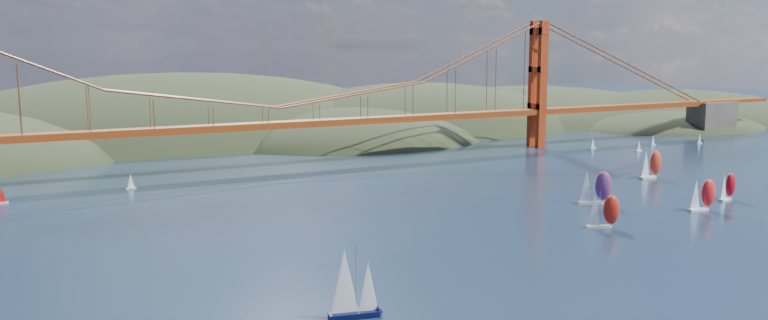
{
  "coord_description": "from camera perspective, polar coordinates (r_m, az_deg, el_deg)",
  "views": [
    {
      "loc": [
        -93.62,
        -79.12,
        44.26
      ],
      "look_at": [
        -4.0,
        90.0,
        15.0
      ],
      "focal_mm": 35.0,
      "sensor_mm": 36.0,
      "label": 1
    }
  ],
  "objects": [
    {
      "name": "headlands",
      "position": [
        387.5,
        -6.65,
        0.22
      ],
      "size": [
        725.0,
        225.0,
        96.0
      ],
      "color": "black",
      "rests_on": "ground"
    },
    {
      "name": "bridge",
      "position": [
        275.18,
        -8.44,
        6.09
      ],
      "size": [
        552.0,
        12.0,
        55.0
      ],
      "color": "#7F340D",
      "rests_on": "ground"
    },
    {
      "name": "sloop_navy",
      "position": [
        123.83,
        -2.49,
        -9.45
      ],
      "size": [
        8.7,
        5.56,
        12.98
      ],
      "rotation": [
        0.0,
        0.0,
        -0.21
      ],
      "color": "black",
      "rests_on": "ground"
    },
    {
      "name": "racer_0",
      "position": [
        190.96,
        16.31,
        -3.72
      ],
      "size": [
        8.26,
        5.98,
        9.28
      ],
      "rotation": [
        0.0,
        0.0,
        -0.45
      ],
      "color": "white",
      "rests_on": "ground"
    },
    {
      "name": "racer_1",
      "position": [
        219.64,
        23.05,
        -2.41
      ],
      "size": [
        8.62,
        3.81,
        9.77
      ],
      "rotation": [
        0.0,
        0.0,
        -0.1
      ],
      "color": "white",
      "rests_on": "ground"
    },
    {
      "name": "racer_2",
      "position": [
        237.84,
        24.68,
        -1.81
      ],
      "size": [
        7.88,
        4.29,
        8.83
      ],
      "rotation": [
        0.0,
        0.0,
        0.22
      ],
      "color": "white",
      "rests_on": "ground"
    },
    {
      "name": "racer_3",
      "position": [
        267.27,
        19.65,
        -0.27
      ],
      "size": [
        9.15,
        3.71,
        10.54
      ],
      "rotation": [
        0.0,
        0.0,
        0.02
      ],
      "color": "silver",
      "rests_on": "ground"
    },
    {
      "name": "racer_rwb",
      "position": [
        218.69,
        15.74,
        -1.97
      ],
      "size": [
        9.52,
        6.81,
        10.68
      ],
      "rotation": [
        0.0,
        0.0,
        -0.44
      ],
      "color": "silver",
      "rests_on": "ground"
    },
    {
      "name": "distant_boat_2",
      "position": [
        237.81,
        -27.09,
        -2.41
      ],
      "size": [
        3.0,
        2.0,
        4.7
      ],
      "color": "silver",
      "rests_on": "ground"
    },
    {
      "name": "distant_boat_3",
      "position": [
        246.43,
        -18.74,
        -1.55
      ],
      "size": [
        3.0,
        2.0,
        4.7
      ],
      "color": "silver",
      "rests_on": "ground"
    },
    {
      "name": "distant_boat_4",
      "position": [
        336.47,
        15.64,
        1.22
      ],
      "size": [
        3.0,
        2.0,
        4.7
      ],
      "color": "silver",
      "rests_on": "ground"
    },
    {
      "name": "distant_boat_5",
      "position": [
        334.3,
        18.87,
        1.03
      ],
      "size": [
        3.0,
        2.0,
        4.7
      ],
      "color": "silver",
      "rests_on": "ground"
    },
    {
      "name": "distant_boat_6",
      "position": [
        356.11,
        19.82,
        1.43
      ],
      "size": [
        3.0,
        2.0,
        4.7
      ],
      "color": "silver",
      "rests_on": "ground"
    },
    {
      "name": "distant_boat_7",
      "position": [
        370.55,
        22.91,
        1.52
      ],
      "size": [
        3.0,
        2.0,
        4.7
      ],
      "color": "silver",
      "rests_on": "ground"
    }
  ]
}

